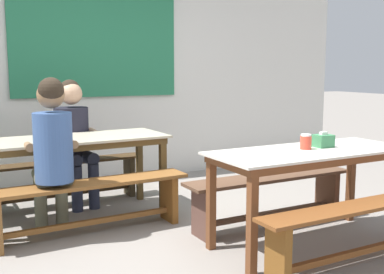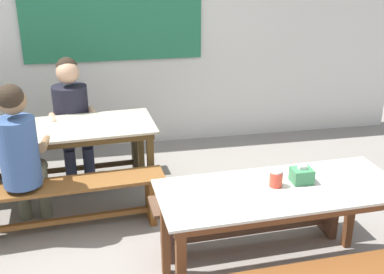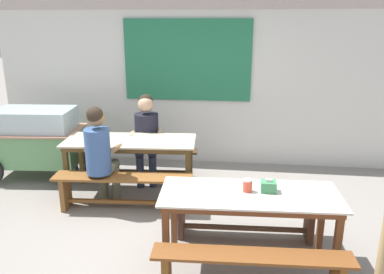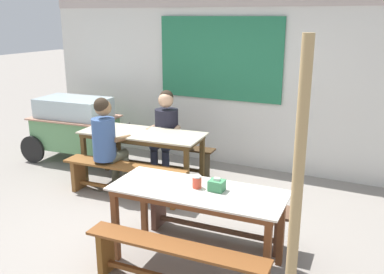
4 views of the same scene
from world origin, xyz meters
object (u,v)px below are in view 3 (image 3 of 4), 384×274
at_px(bench_near_front, 251,270).
at_px(person_center_facing, 146,132).
at_px(dining_table_near, 249,201).
at_px(bench_near_back, 245,211).
at_px(person_left_back_turned, 100,150).
at_px(tissue_box, 268,186).
at_px(condiment_jar, 247,185).
at_px(bench_far_back, 139,159).
at_px(bench_far_front, 123,186).
at_px(food_cart, 35,138).
at_px(dining_table_far, 130,145).

distance_m(bench_near_front, person_center_facing, 2.93).
height_order(dining_table_near, bench_near_back, dining_table_near).
distance_m(dining_table_near, person_left_back_turned, 2.10).
distance_m(bench_near_back, tissue_box, 0.71).
bearing_deg(person_left_back_turned, bench_near_back, -15.65).
bearing_deg(condiment_jar, person_left_back_turned, 151.45).
height_order(bench_far_back, bench_far_front, same).
bearing_deg(condiment_jar, food_cart, 149.28).
height_order(bench_far_front, tissue_box, tissue_box).
bearing_deg(dining_table_far, person_center_facing, 76.31).
bearing_deg(condiment_jar, bench_far_front, 148.13).
bearing_deg(bench_far_front, person_center_facing, 85.48).
bearing_deg(bench_near_front, person_left_back_turned, 140.35).
xyz_separation_m(food_cart, condiment_jar, (3.17, -1.88, 0.22)).
relative_size(dining_table_near, tissue_box, 11.96).
height_order(dining_table_near, bench_near_front, dining_table_near).
relative_size(dining_table_far, bench_near_front, 1.07).
distance_m(food_cart, person_center_facing, 1.73).
bearing_deg(person_left_back_turned, bench_far_back, 77.68).
distance_m(bench_near_front, condiment_jar, 0.77).
relative_size(person_left_back_turned, condiment_jar, 11.08).
bearing_deg(dining_table_far, tissue_box, -39.35).
height_order(bench_near_back, food_cart, food_cart).
xyz_separation_m(person_center_facing, tissue_box, (1.64, -1.91, 0.07)).
bearing_deg(bench_far_front, person_left_back_turned, 172.25).
distance_m(food_cart, tissue_box, 3.85).
bearing_deg(dining_table_near, dining_table_far, 136.53).
bearing_deg(food_cart, bench_far_front, -29.63).
xyz_separation_m(person_left_back_turned, condiment_jar, (1.81, -0.98, 0.06)).
relative_size(dining_table_near, bench_near_back, 1.03).
distance_m(bench_far_back, person_left_back_turned, 1.12).
relative_size(person_left_back_turned, tissue_box, 9.44).
distance_m(dining_table_far, dining_table_near, 2.18).
bearing_deg(tissue_box, dining_table_far, 140.65).
height_order(bench_far_front, person_left_back_turned, person_left_back_turned).
relative_size(dining_table_near, condiment_jar, 14.03).
bearing_deg(person_center_facing, condiment_jar, -53.23).
xyz_separation_m(dining_table_near, tissue_box, (0.17, 0.06, 0.13)).
bearing_deg(person_left_back_turned, tissue_box, -25.62).
bearing_deg(dining_table_near, bench_far_front, 147.50).
height_order(dining_table_far, person_center_facing, person_center_facing).
distance_m(person_center_facing, tissue_box, 2.52).
relative_size(tissue_box, condiment_jar, 1.17).
bearing_deg(bench_near_front, person_center_facing, 120.94).
height_order(food_cart, tissue_box, food_cart).
height_order(food_cart, person_center_facing, person_center_facing).
xyz_separation_m(bench_far_front, person_center_facing, (0.08, 0.98, 0.44)).
bearing_deg(person_center_facing, person_left_back_turned, -111.24).
height_order(dining_table_far, person_left_back_turned, person_left_back_turned).
height_order(bench_far_front, bench_near_back, same).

